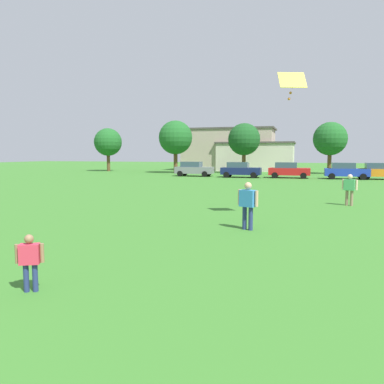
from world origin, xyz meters
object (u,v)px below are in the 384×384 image
at_px(tree_right, 244,139).
at_px(adult_bystander, 248,202).
at_px(parked_car_blue_3, 346,171).
at_px(parked_car_gray_0, 194,169).
at_px(parked_car_orange_4, 380,171).
at_px(parked_car_navy_1, 240,170).
at_px(tree_far_right, 330,139).
at_px(parked_car_red_2, 289,170).
at_px(child_kite_flyer, 30,258).
at_px(bystander_near_trees, 350,187).
at_px(tree_left, 175,138).
at_px(kite, 292,82).
at_px(tree_far_left, 108,142).

bearing_deg(tree_right, adult_bystander, -80.98).
height_order(adult_bystander, parked_car_blue_3, parked_car_blue_3).
relative_size(parked_car_gray_0, parked_car_orange_4, 1.00).
height_order(parked_car_navy_1, tree_right, tree_right).
distance_m(parked_car_navy_1, tree_far_right, 14.75).
relative_size(parked_car_red_2, parked_car_blue_3, 1.00).
distance_m(child_kite_flyer, tree_far_right, 46.36).
bearing_deg(parked_car_red_2, tree_right, 126.05).
distance_m(bystander_near_trees, parked_car_gray_0, 25.76).
bearing_deg(parked_car_orange_4, tree_far_right, 114.21).
relative_size(parked_car_gray_0, tree_left, 0.61).
xyz_separation_m(adult_bystander, parked_car_gray_0, (-10.41, 28.79, -0.12)).
height_order(kite, tree_far_left, tree_far_left).
bearing_deg(adult_bystander, parked_car_navy_1, -57.40).
distance_m(parked_car_navy_1, parked_car_orange_4, 14.12).
relative_size(child_kite_flyer, tree_right, 0.17).
bearing_deg(parked_car_gray_0, tree_right, 61.29).
bearing_deg(parked_car_red_2, kite, -87.75).
bearing_deg(parked_car_orange_4, child_kite_flyer, -108.92).
height_order(parked_car_red_2, tree_far_left, tree_far_left).
distance_m(child_kite_flyer, parked_car_gray_0, 36.50).
xyz_separation_m(tree_far_left, tree_far_right, (31.07, 1.33, 0.19)).
relative_size(kite, tree_right, 0.17).
xyz_separation_m(child_kite_flyer, kite, (4.38, 9.08, 4.62)).
relative_size(child_kite_flyer, kite, 0.99).
xyz_separation_m(bystander_near_trees, kite, (-2.75, -5.34, 4.33)).
bearing_deg(parked_car_red_2, tree_left, 157.43).
distance_m(adult_bystander, parked_car_navy_1, 28.54).
bearing_deg(tree_far_left, child_kite_flyer, -62.45).
bearing_deg(parked_car_navy_1, tree_right, 96.45).
height_order(parked_car_navy_1, tree_left, tree_left).
distance_m(parked_car_gray_0, tree_right, 10.10).
distance_m(bystander_near_trees, parked_car_red_2, 21.54).
height_order(adult_bystander, parked_car_red_2, parked_car_red_2).
height_order(parked_car_blue_3, parked_car_orange_4, same).
distance_m(parked_car_red_2, tree_far_left, 27.94).
relative_size(bystander_near_trees, tree_right, 0.24).
relative_size(child_kite_flyer, bystander_near_trees, 0.70).
bearing_deg(parked_car_orange_4, kite, -106.47).
relative_size(tree_far_left, tree_far_right, 0.96).
bearing_deg(kite, parked_car_navy_1, 103.31).
height_order(bystander_near_trees, parked_car_gray_0, parked_car_gray_0).
height_order(bystander_near_trees, parked_car_blue_3, parked_car_blue_3).
xyz_separation_m(child_kite_flyer, parked_car_orange_4, (12.32, 35.94, 0.20)).
bearing_deg(parked_car_red_2, parked_car_gray_0, 179.27).
xyz_separation_m(child_kite_flyer, parked_car_red_2, (3.33, 35.62, 0.20)).
bearing_deg(tree_far_left, parked_car_gray_0, -28.15).
bearing_deg(child_kite_flyer, tree_left, 80.68).
bearing_deg(parked_car_navy_1, tree_left, 145.58).
distance_m(adult_bystander, tree_far_right, 39.00).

